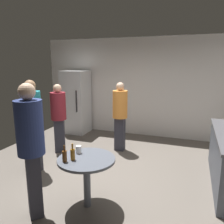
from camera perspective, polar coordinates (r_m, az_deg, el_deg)
The scene contains 11 objects.
ground_plane at distance 4.38m, azimuth -3.81°, elevation -15.90°, with size 5.20×5.20×0.10m, color #5B544C.
wall_back at distance 6.39m, azimuth 5.57°, elevation 6.24°, with size 5.32×0.06×2.70m, color silver.
refrigerator at distance 6.65m, azimuth -9.14°, elevation 2.47°, with size 0.70×0.68×1.80m.
foreground_table at distance 3.23m, azimuth -6.45°, elevation -13.22°, with size 0.80×0.80×0.73m.
beer_bottle_amber at distance 3.12m, azimuth -9.91°, elevation -10.44°, with size 0.06×0.06×0.23m.
beer_bottle_brown at distance 3.09m, azimuth -11.92°, elevation -10.78°, with size 0.06×0.06×0.23m.
plastic_cup_white at distance 3.34m, azimuth -8.44°, elevation -9.35°, with size 0.08×0.08×0.11m, color white.
person_in_navy_shirt at distance 3.04m, azimuth -19.85°, elevation -6.98°, with size 0.48×0.48×1.79m.
person_in_teal_shirt at distance 4.36m, azimuth -19.49°, elevation -1.73°, with size 0.45×0.45×1.73m.
person_in_maroon_shirt at distance 5.20m, azimuth -13.36°, elevation -0.31°, with size 0.45×0.45×1.57m.
person_in_orange_shirt at distance 5.16m, azimuth 2.04°, elevation 0.13°, with size 0.36×0.36×1.60m.
Camera 1 is at (1.58, -3.52, 2.02)m, focal length 36.15 mm.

